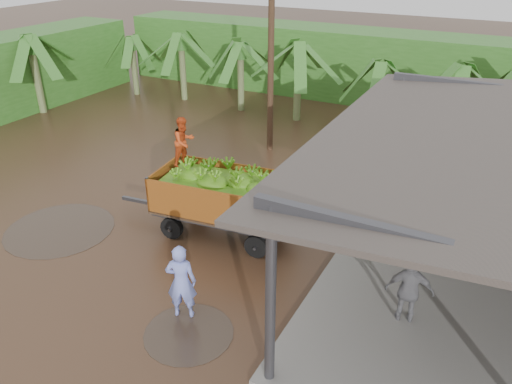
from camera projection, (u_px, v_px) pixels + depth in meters
ground at (167, 229)px, 15.12m from camera, size 100.00×100.00×0.00m
hedge_north at (309, 60)px, 27.72m from camera, size 22.00×3.00×3.60m
banana_trailer at (223, 196)px, 14.44m from camera, size 5.66×2.38×3.34m
man_blue at (181, 282)px, 11.29m from camera, size 0.82×0.70×1.91m
man_grey at (409, 291)px, 11.09m from camera, size 1.13×0.68×1.80m
utility_pole at (271, 53)px, 19.04m from camera, size 1.20×0.24×7.77m
banana_plants at (194, 95)px, 21.42m from camera, size 24.69×20.91×4.17m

